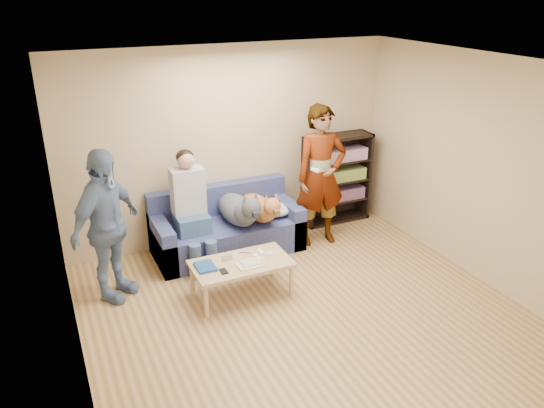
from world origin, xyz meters
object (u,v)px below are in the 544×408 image
dog_gray (240,210)px  dog_tan (260,208)px  person_seated (191,205)px  camera_silver (227,258)px  bookshelf (336,177)px  coffee_table (241,266)px  person_standing_left (107,227)px  sofa (226,230)px  notebook_blue (205,267)px  person_standing_right (321,176)px

dog_gray → dog_tan: (0.28, -0.01, -0.02)m
dog_gray → person_seated: bearing=173.4°
camera_silver → bookshelf: bookshelf is taller
coffee_table → camera_silver: bearing=135.0°
camera_silver → dog_tan: 1.11m
dog_gray → dog_tan: size_ratio=1.09×
dog_gray → person_standing_left: bearing=-168.5°
camera_silver → dog_gray: bearing=59.6°
sofa → person_seated: (-0.49, -0.13, 0.49)m
dog_gray → coffee_table: dog_gray is taller
camera_silver → coffee_table: bearing=-45.0°
dog_gray → bookshelf: bearing=14.4°
person_seated → sofa: bearing=14.6°
camera_silver → person_seated: size_ratio=0.07×
coffee_table → dog_tan: bearing=55.4°
person_seated → bookshelf: 2.32m
coffee_table → bookshelf: bearing=33.7°
notebook_blue → dog_tan: size_ratio=0.23×
coffee_table → notebook_blue: bearing=172.9°
dog_tan → coffee_table: size_ratio=1.03×
sofa → person_seated: 0.70m
person_standing_right → notebook_blue: (-1.87, -0.78, -0.51)m
dog_gray → coffee_table: 1.02m
person_standing_right → notebook_blue: person_standing_right is taller
person_standing_left → sofa: person_standing_left is taller
bookshelf → person_standing_right: bearing=-137.1°
person_standing_right → bookshelf: 0.82m
notebook_blue → bookshelf: bearing=28.2°
person_standing_right → bookshelf: (0.57, 0.52, -0.26)m
sofa → bookshelf: (1.80, 0.23, 0.40)m
notebook_blue → dog_gray: (0.75, 0.87, 0.20)m
person_seated → notebook_blue: bearing=-98.6°
notebook_blue → sofa: sofa is taller
person_standing_right → person_seated: bearing=-179.7°
notebook_blue → bookshelf: bookshelf is taller
person_standing_left → sofa: 1.73m
person_standing_right → coffee_table: bearing=-144.7°
person_standing_right → dog_gray: bearing=-179.0°
person_standing_left → dog_gray: 1.71m
camera_silver → coffee_table: camera_silver is taller
person_standing_right → person_seated: size_ratio=1.28×
person_standing_right → bookshelf: person_standing_right is taller
dog_gray → bookshelf: (1.68, 0.43, 0.05)m
dog_gray → bookshelf: bookshelf is taller
person_standing_right → bookshelf: size_ratio=1.45×
person_standing_right → notebook_blue: 2.09m
person_seated → dog_tan: person_seated is taller
person_standing_left → bookshelf: bearing=-29.5°
person_seated → dog_gray: (0.61, -0.07, -0.14)m
person_standing_right → dog_gray: 1.16m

